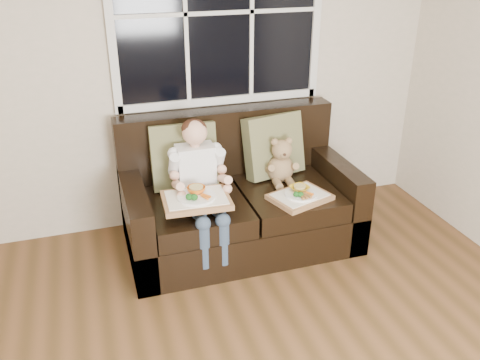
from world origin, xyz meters
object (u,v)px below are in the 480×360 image
object	(u,v)px
loveseat	(238,204)
tray_right	(300,196)
tray_left	(196,198)
teddy_bear	(281,164)
child	(199,175)

from	to	relation	value
loveseat	tray_right	world-z (taller)	loveseat
tray_left	teddy_bear	bearing A→B (deg)	27.21
tray_left	loveseat	bearing A→B (deg)	42.48
loveseat	teddy_bear	bearing A→B (deg)	1.22
tray_left	child	bearing A→B (deg)	73.71
teddy_bear	tray_left	world-z (taller)	teddy_bear
child	tray_left	world-z (taller)	child
teddy_bear	tray_left	xyz separation A→B (m)	(-0.74, -0.33, -0.02)
child	teddy_bear	world-z (taller)	child
child	teddy_bear	distance (m)	0.68
child	tray_right	size ratio (longest dim) A/B	1.84
loveseat	child	distance (m)	0.48
teddy_bear	tray_left	distance (m)	0.81
teddy_bear	tray_left	bearing A→B (deg)	-149.36
loveseat	tray_left	bearing A→B (deg)	-140.81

